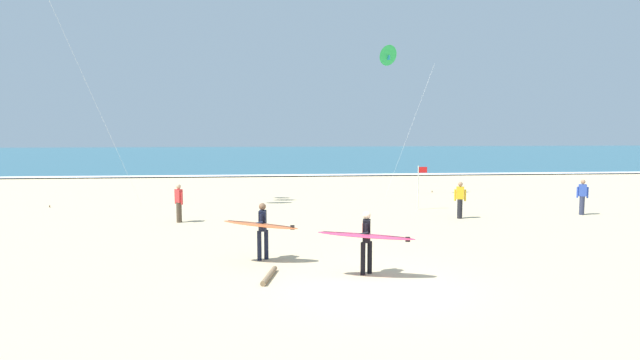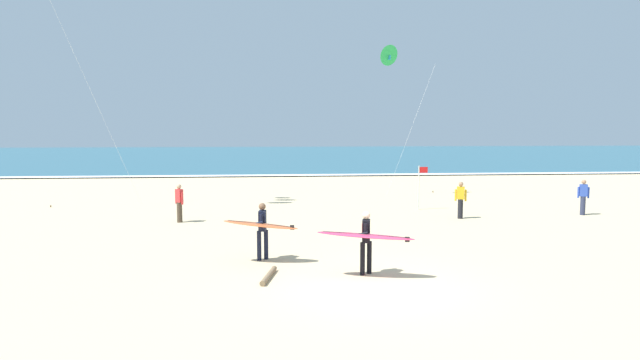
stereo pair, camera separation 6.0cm
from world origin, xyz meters
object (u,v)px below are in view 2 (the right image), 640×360
object	(u,v)px
bystander_red_top	(179,203)
bystander_yellow_top	(461,200)
surfer_lead	(262,226)
kite_delta_emerald_mid	(389,56)
bystander_blue_top	(583,197)
driftwood_log	(269,276)
lifeguard_flag	(420,183)
surfer_trailing	(366,237)

from	to	relation	value
bystander_red_top	bystander_yellow_top	distance (m)	11.88
surfer_lead	kite_delta_emerald_mid	distance (m)	17.27
surfer_lead	kite_delta_emerald_mid	bearing A→B (deg)	64.76
surfer_lead	bystander_blue_top	distance (m)	15.87
bystander_blue_top	bystander_yellow_top	bearing A→B (deg)	-175.56
surfer_lead	kite_delta_emerald_mid	world-z (taller)	kite_delta_emerald_mid
bystander_yellow_top	driftwood_log	world-z (taller)	bystander_yellow_top
surfer_lead	bystander_red_top	xyz separation A→B (m)	(-3.52, 6.83, -0.23)
bystander_yellow_top	driftwood_log	xyz separation A→B (m)	(-8.15, -8.56, -0.74)
surfer_lead	bystander_yellow_top	size ratio (longest dim) A/B	1.39
surfer_lead	bystander_red_top	bearing A→B (deg)	117.28
kite_delta_emerald_mid	lifeguard_flag	world-z (taller)	kite_delta_emerald_mid
bystander_red_top	bystander_yellow_top	xyz separation A→B (m)	(11.88, -0.10, 0.00)
lifeguard_flag	surfer_trailing	bearing A→B (deg)	-111.98
kite_delta_emerald_mid	bystander_red_top	world-z (taller)	kite_delta_emerald_mid
bystander_blue_top	lifeguard_flag	bearing A→B (deg)	162.47
bystander_blue_top	surfer_lead	bearing A→B (deg)	-153.10
surfer_trailing	lifeguard_flag	bearing A→B (deg)	68.02
surfer_trailing	kite_delta_emerald_mid	xyz separation A→B (m)	(3.99, 16.19, 6.79)
lifeguard_flag	bystander_yellow_top	bearing A→B (deg)	-67.70
bystander_red_top	driftwood_log	xyz separation A→B (m)	(3.73, -8.66, -0.74)
surfer_trailing	kite_delta_emerald_mid	distance (m)	18.01
lifeguard_flag	driftwood_log	bearing A→B (deg)	-122.36
lifeguard_flag	driftwood_log	world-z (taller)	lifeguard_flag
surfer_trailing	bystander_yellow_top	xyz separation A→B (m)	(5.58, 8.56, -0.24)
bystander_yellow_top	lifeguard_flag	bearing A→B (deg)	112.30
surfer_trailing	bystander_blue_top	distance (m)	14.51
kite_delta_emerald_mid	surfer_lead	bearing A→B (deg)	-115.24
surfer_trailing	kite_delta_emerald_mid	size ratio (longest dim) A/B	0.31
surfer_trailing	bystander_blue_top	size ratio (longest dim) A/B	1.64
bystander_blue_top	driftwood_log	distance (m)	16.61
surfer_trailing	bystander_blue_top	xyz separation A→B (m)	(11.37, 9.01, -0.24)
bystander_blue_top	driftwood_log	size ratio (longest dim) A/B	1.06
kite_delta_emerald_mid	bystander_blue_top	world-z (taller)	kite_delta_emerald_mid
surfer_trailing	bystander_yellow_top	bearing A→B (deg)	56.89
surfer_trailing	bystander_yellow_top	world-z (taller)	surfer_trailing
bystander_red_top	lifeguard_flag	distance (m)	11.11
kite_delta_emerald_mid	bystander_blue_top	xyz separation A→B (m)	(7.38, -7.18, -7.02)
bystander_blue_top	bystander_yellow_top	xyz separation A→B (m)	(-5.79, -0.45, 0.00)
surfer_lead	bystander_yellow_top	bearing A→B (deg)	38.83
surfer_lead	kite_delta_emerald_mid	size ratio (longest dim) A/B	0.26
surfer_lead	surfer_trailing	xyz separation A→B (m)	(2.78, -1.83, 0.00)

